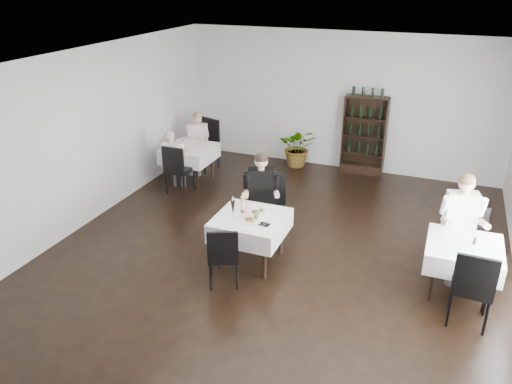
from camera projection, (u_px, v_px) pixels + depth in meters
room_shell at (270, 174)px, 7.06m from camera, size 9.00×9.00×9.00m
wine_shelf at (364, 136)px, 10.78m from camera, size 0.90×0.28×1.75m
main_table at (251, 225)px, 7.52m from camera, size 1.03×1.03×0.77m
left_table at (190, 153)px, 10.44m from camera, size 0.98×0.98×0.77m
right_table at (463, 254)px, 6.77m from camera, size 0.98×0.98×0.77m
potted_tree at (298, 147)px, 11.33m from camera, size 0.95×0.86×0.91m
main_chair_far at (269, 204)px, 8.14m from camera, size 0.62×0.62×1.13m
main_chair_near at (223, 253)px, 6.95m from camera, size 0.56×0.57×0.93m
left_chair_far at (207, 141)px, 11.17m from camera, size 0.64×0.65×1.12m
left_chair_near at (177, 167)px, 9.85m from camera, size 0.48×0.49×1.03m
right_chair_far at (472, 234)px, 7.42m from camera, size 0.50×0.50×0.96m
right_chair_near at (473, 284)px, 6.13m from camera, size 0.51×0.51×1.08m
diner_main at (261, 191)px, 8.04m from camera, size 0.67×0.71×1.52m
diner_left_far at (197, 138)px, 10.89m from camera, size 0.53×0.55×1.33m
diner_left_near at (173, 157)px, 9.90m from camera, size 0.51×0.53×1.29m
diner_right_far at (462, 219)px, 7.08m from camera, size 0.65×0.68×1.57m
plate_far at (258, 212)px, 7.56m from camera, size 0.28×0.28×0.07m
plate_near at (252, 220)px, 7.32m from camera, size 0.33×0.33×0.08m
pilsner_dark at (233, 208)px, 7.45m from camera, size 0.07×0.07×0.31m
pilsner_lager at (243, 203)px, 7.60m from camera, size 0.07×0.07×0.30m
coke_bottle at (243, 210)px, 7.44m from camera, size 0.06×0.06×0.25m
napkin_cutlery at (265, 224)px, 7.22m from camera, size 0.17×0.17×0.02m
pepper_mill at (474, 241)px, 6.69m from camera, size 0.05×0.05×0.10m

